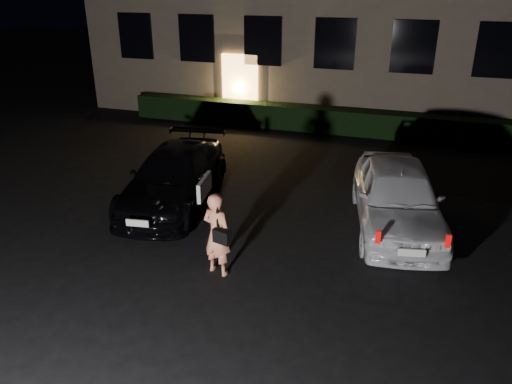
% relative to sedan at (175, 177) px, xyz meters
% --- Properties ---
extents(ground, '(80.00, 80.00, 0.00)m').
position_rel_sedan_xyz_m(ground, '(2.42, -3.30, -0.66)').
color(ground, black).
rests_on(ground, ground).
extents(hedge, '(15.00, 0.70, 0.85)m').
position_rel_sedan_xyz_m(hedge, '(2.42, 7.20, -0.23)').
color(hedge, black).
rests_on(hedge, ground).
extents(sedan, '(2.47, 4.74, 1.31)m').
position_rel_sedan_xyz_m(sedan, '(0.00, 0.00, 0.00)').
color(sedan, black).
rests_on(sedan, ground).
extents(hatch, '(2.55, 4.59, 1.48)m').
position_rel_sedan_xyz_m(hatch, '(5.23, 0.32, 0.08)').
color(hatch, white).
rests_on(hatch, ground).
extents(man, '(0.68, 0.55, 1.63)m').
position_rel_sedan_xyz_m(man, '(2.23, -2.66, 0.16)').
color(man, '#FF8E6A').
rests_on(man, ground).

